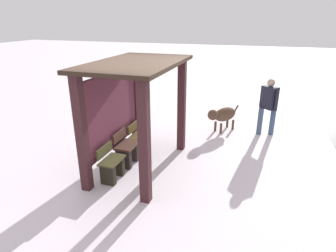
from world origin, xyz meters
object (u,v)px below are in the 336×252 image
Objects in this scene: person_walking at (269,103)px; dog at (223,115)px; bus_shelter at (129,96)px; bench_right_inside at (139,140)px; bench_center_inside at (127,151)px; bench_left_inside at (112,166)px.

person_walking reaches higher than dog.
bench_right_inside is at bearing 11.16° from bus_shelter.
dog is (-0.13, 1.19, -0.42)m from person_walking.
bus_shelter is 2.59× the size of dog.
bench_right_inside is (0.68, 0.00, -0.02)m from bench_center_inside.
bus_shelter is at bearing 149.03° from dog.
bench_left_inside is (-0.68, 0.13, -1.31)m from bus_shelter.
dog is (1.99, -1.74, 0.21)m from bench_right_inside.
bus_shelter is 1.48m from bench_left_inside.
person_walking is 1.53× the size of dog.
bench_center_inside is 1.06× the size of bench_right_inside.
bench_center_inside is 0.68m from bench_right_inside.
person_walking is (2.80, -2.93, 0.61)m from bench_center_inside.
person_walking is at bearing -46.21° from bench_center_inside.
dog is at bearing -33.02° from bench_center_inside.
bench_center_inside is 0.48× the size of person_walking.
bus_shelter reaches higher than dog.
person_walking is (3.49, -2.93, 0.63)m from bench_left_inside.
bench_right_inside is 0.69× the size of dog.
bench_center_inside is 3.20m from dog.
bench_right_inside is at bearing 138.88° from dog.
bus_shelter reaches higher than bench_center_inside.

